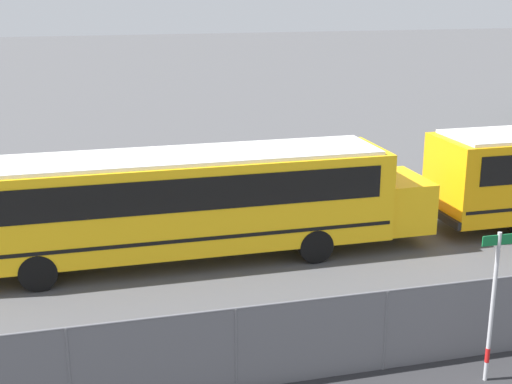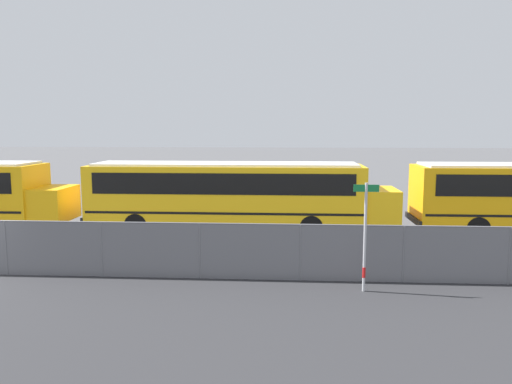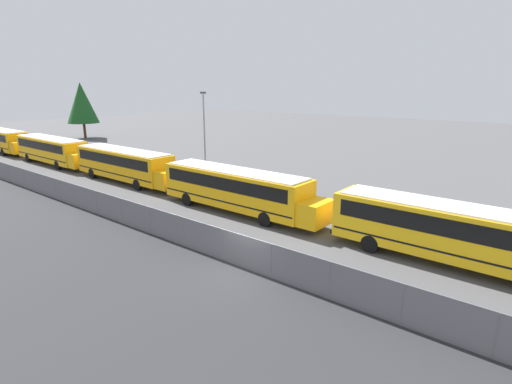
# 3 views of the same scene
# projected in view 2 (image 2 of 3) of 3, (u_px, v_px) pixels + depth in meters

# --- Properties ---
(school_bus_4) EXTENTS (13.57, 2.60, 3.07)m
(school_bus_4) POSITION_uv_depth(u_px,v_px,m) (232.00, 191.00, 22.00)
(school_bus_4) COLOR yellow
(school_bus_4) RESTS_ON ground_plane
(street_sign) EXTENTS (0.70, 0.09, 3.10)m
(street_sign) POSITION_uv_depth(u_px,v_px,m) (365.00, 235.00, 13.93)
(street_sign) COLOR #B7B7BC
(street_sign) RESTS_ON ground_plane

